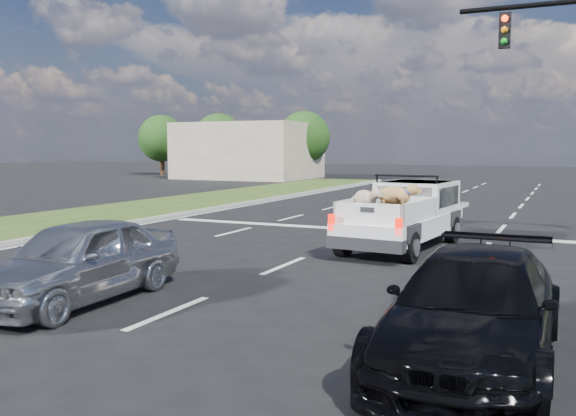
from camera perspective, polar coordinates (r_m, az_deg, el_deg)
ground at (r=8.45m, az=-1.25°, el=-11.12°), size 160.00×160.00×0.00m
road_markings at (r=14.48m, az=10.29°, el=-4.11°), size 17.75×60.00×0.01m
grass_median_left at (r=20.21m, az=-23.60°, el=-1.61°), size 5.00×60.00×0.10m
curb_left at (r=18.46m, az=-18.54°, el=-2.02°), size 0.15×60.00×0.14m
building_left at (r=49.26m, az=-3.71°, el=5.35°), size 10.00×8.00×4.40m
tree_far_a at (r=56.36m, az=-11.75°, el=6.39°), size 4.20×4.20×5.40m
tree_far_b at (r=53.00m, az=-6.50°, el=6.52°), size 4.20×4.20×5.40m
tree_far_c at (r=49.32m, az=1.51°, el=6.63°), size 4.20×4.20×5.40m
pickup_truck at (r=15.13m, az=10.87°, el=-0.55°), size 2.16×4.90×1.78m
silver_sedan at (r=10.25m, az=-19.05°, el=-4.63°), size 1.69×3.95×1.33m
black_coupe at (r=7.25m, az=16.98°, el=-9.03°), size 1.77×4.35×1.26m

